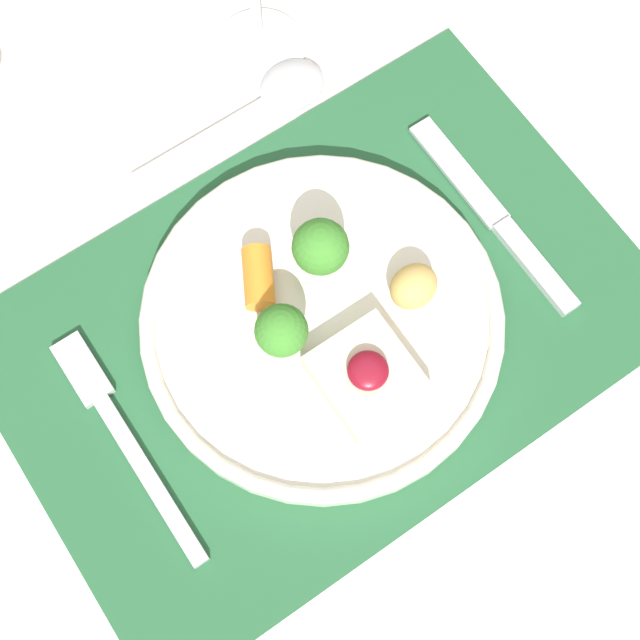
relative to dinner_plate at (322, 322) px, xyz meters
The scene contains 7 objects.
ground_plane 0.80m from the dinner_plate, 56.89° to the left, with size 8.00×8.00×0.00m, color #4C4742.
dining_table 0.10m from the dinner_plate, 56.89° to the left, with size 1.36×1.19×0.78m.
placemat 0.02m from the dinner_plate, 56.89° to the left, with size 0.48×0.32×0.00m, color #235633.
dinner_plate is the anchor object (origin of this frame).
fork 0.17m from the dinner_plate, behind, with size 0.02×0.20×0.01m.
knife 0.16m from the dinner_plate, ahead, with size 0.02×0.20×0.01m.
spoon 0.21m from the dinner_plate, 66.29° to the left, with size 0.18×0.05×0.02m.
Camera 1 is at (-0.12, -0.17, 1.42)m, focal length 50.00 mm.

